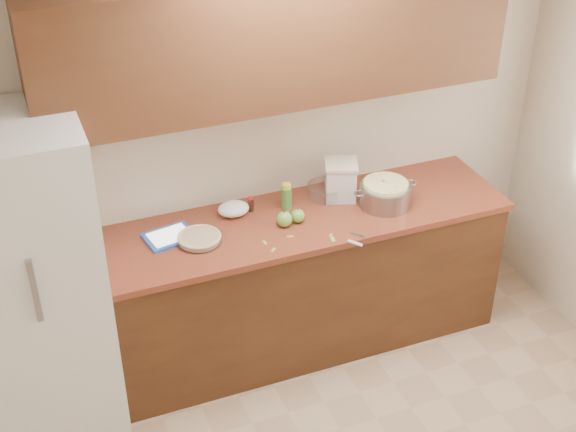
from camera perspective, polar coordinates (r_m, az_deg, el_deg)
name	(u,v)px	position (r m, az deg, el deg)	size (l,w,h in m)	color
room_shell	(421,323)	(3.33, 9.45, -7.49)	(3.60, 3.60, 3.60)	tan
counter_run	(288,283)	(4.89, 0.00, -4.81)	(2.64, 0.68, 0.92)	#4F2D16
upper_cabinets	(277,39)	(4.29, -0.78, 12.44)	(2.60, 0.34, 0.70)	#502F18
fridge	(33,281)	(4.38, -17.69, -4.45)	(0.70, 0.70, 1.80)	white
pie	(199,238)	(4.45, -6.32, -1.59)	(0.25, 0.25, 0.04)	silver
colander	(385,194)	(4.76, 6.91, 1.57)	(0.40, 0.30, 0.15)	gray
flour_canister	(341,180)	(4.79, 3.77, 2.59)	(0.25, 0.25, 0.24)	silver
tablet	(170,237)	(4.51, -8.42, -1.46)	(0.30, 0.25, 0.02)	blue
paring_knife	(356,242)	(4.44, 4.82, -1.84)	(0.12, 0.16, 0.02)	gray
lemon_bottle	(287,197)	(4.69, -0.10, 1.39)	(0.06, 0.06, 0.16)	#4C8C38
cinnamon_shaker	(287,197)	(4.76, -0.05, 1.39)	(0.04, 0.04, 0.09)	beige
vanilla_bottle	(251,204)	(4.69, -2.66, 0.85)	(0.03, 0.03, 0.09)	black
mixing_bowl	(326,190)	(4.83, 2.74, 1.85)	(0.23, 0.23, 0.09)	silver
paper_towel	(233,209)	(4.66, -3.90, 0.51)	(0.19, 0.15, 0.08)	white
apple_left	(285,219)	(4.55, -0.25, -0.22)	(0.09, 0.09, 0.10)	#6BAA3A
apple_center	(298,216)	(4.58, 0.70, 0.01)	(0.08, 0.08, 0.09)	#6BAA3A
peel_a	(265,242)	(4.43, -1.66, -1.89)	(0.04, 0.02, 0.00)	#91B256
peel_b	(333,239)	(4.46, 3.20, -1.64)	(0.05, 0.02, 0.00)	#91B256
peel_c	(290,236)	(4.48, 0.16, -1.46)	(0.04, 0.01, 0.00)	#91B256
peel_d	(273,250)	(4.37, -1.05, -2.42)	(0.04, 0.02, 0.00)	#91B256
peel_e	(331,235)	(4.49, 3.06, -1.35)	(0.03, 0.01, 0.00)	#91B256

